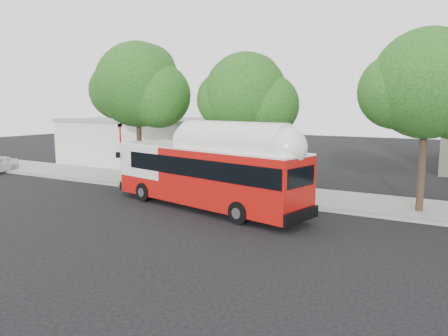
% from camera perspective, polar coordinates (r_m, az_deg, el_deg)
% --- Properties ---
extents(ground, '(120.00, 120.00, 0.00)m').
position_cam_1_polar(ground, '(21.70, -2.12, -6.32)').
color(ground, black).
rests_on(ground, ground).
extents(sidewalk, '(60.00, 5.00, 0.15)m').
position_cam_1_polar(sidewalk, '(27.29, 5.10, -3.17)').
color(sidewalk, gray).
rests_on(sidewalk, ground).
extents(curb_strip, '(60.00, 0.30, 0.15)m').
position_cam_1_polar(curb_strip, '(24.99, 2.61, -4.20)').
color(curb_strip, gray).
rests_on(curb_strip, ground).
extents(red_curb_segment, '(10.00, 0.32, 0.16)m').
position_cam_1_polar(red_curb_segment, '(26.46, -3.19, -3.50)').
color(red_curb_segment, maroon).
rests_on(red_curb_segment, ground).
extents(street_tree_left, '(6.67, 5.80, 9.74)m').
position_cam_1_polar(street_tree_left, '(30.56, -10.44, 10.25)').
color(street_tree_left, '#2D2116').
rests_on(street_tree_left, ground).
extents(street_tree_mid, '(5.75, 5.00, 8.62)m').
position_cam_1_polar(street_tree_mid, '(26.61, 3.69, 9.19)').
color(street_tree_mid, '#2D2116').
rests_on(street_tree_mid, ground).
extents(street_tree_right, '(6.21, 5.40, 9.18)m').
position_cam_1_polar(street_tree_right, '(23.77, 26.06, 9.35)').
color(street_tree_right, '#2D2116').
rests_on(street_tree_right, ground).
extents(low_commercial_bldg, '(16.20, 10.20, 4.25)m').
position_cam_1_polar(low_commercial_bldg, '(40.68, -8.53, 3.47)').
color(low_commercial_bldg, silver).
rests_on(low_commercial_bldg, ground).
extents(transit_bus, '(12.83, 5.11, 3.74)m').
position_cam_1_polar(transit_bus, '(22.94, -2.27, -1.06)').
color(transit_bus, '#B3110C').
rests_on(transit_bus, ground).
extents(signal_pole, '(0.12, 0.40, 4.22)m').
position_cam_1_polar(signal_pole, '(30.75, -13.33, 1.86)').
color(signal_pole, red).
rests_on(signal_pole, ground).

